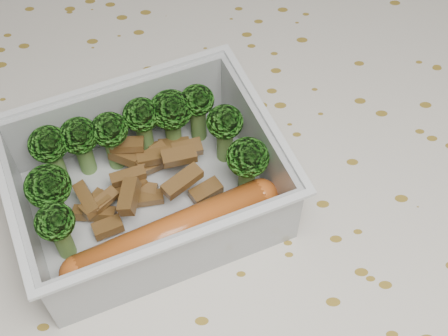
{
  "coord_description": "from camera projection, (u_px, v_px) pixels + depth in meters",
  "views": [
    {
      "loc": [
        0.0,
        -0.24,
        1.14
      ],
      "look_at": [
        0.01,
        0.01,
        0.78
      ],
      "focal_mm": 50.0,
      "sensor_mm": 36.0,
      "label": 1
    }
  ],
  "objects": [
    {
      "name": "tablecloth",
      "position": [
        213.0,
        225.0,
        0.49
      ],
      "size": [
        1.46,
        0.96,
        0.19
      ],
      "color": "beige",
      "rests_on": "dining_table"
    },
    {
      "name": "dining_table",
      "position": [
        214.0,
        254.0,
        0.53
      ],
      "size": [
        1.4,
        0.9,
        0.75
      ],
      "color": "brown",
      "rests_on": "ground"
    },
    {
      "name": "meat_pile",
      "position": [
        146.0,
        176.0,
        0.45
      ],
      "size": [
        0.11,
        0.09,
        0.03
      ],
      "color": "brown",
      "rests_on": "lunch_container"
    },
    {
      "name": "lunch_container",
      "position": [
        148.0,
        189.0,
        0.44
      ],
      "size": [
        0.22,
        0.2,
        0.06
      ],
      "color": "silver",
      "rests_on": "tablecloth"
    },
    {
      "name": "sausage",
      "position": [
        173.0,
        233.0,
        0.42
      ],
      "size": [
        0.15,
        0.08,
        0.03
      ],
      "color": "#B4521B",
      "rests_on": "lunch_container"
    },
    {
      "name": "broccoli_florets",
      "position": [
        134.0,
        146.0,
        0.43
      ],
      "size": [
        0.17,
        0.12,
        0.05
      ],
      "color": "#608C3F",
      "rests_on": "lunch_container"
    }
  ]
}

